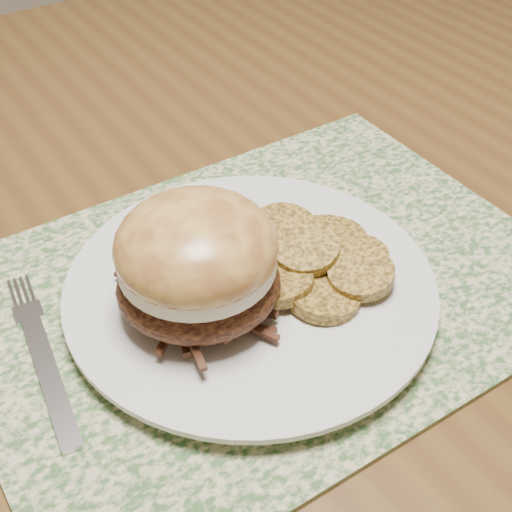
% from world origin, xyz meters
% --- Properties ---
extents(dining_table, '(1.50, 0.90, 0.75)m').
position_xyz_m(dining_table, '(0.00, 0.00, 0.67)').
color(dining_table, brown).
rests_on(dining_table, ground).
extents(placemat, '(0.45, 0.33, 0.00)m').
position_xyz_m(placemat, '(-0.13, -0.18, 0.75)').
color(placemat, '#3B6031').
rests_on(placemat, dining_table).
extents(dinner_plate, '(0.26, 0.26, 0.02)m').
position_xyz_m(dinner_plate, '(-0.15, -0.19, 0.76)').
color(dinner_plate, silver).
rests_on(dinner_plate, placemat).
extents(pork_sandwich, '(0.15, 0.14, 0.09)m').
position_xyz_m(pork_sandwich, '(-0.19, -0.19, 0.81)').
color(pork_sandwich, black).
rests_on(pork_sandwich, dinner_plate).
extents(roasted_potatoes, '(0.14, 0.14, 0.03)m').
position_xyz_m(roasted_potatoes, '(-0.10, -0.20, 0.78)').
color(roasted_potatoes, olive).
rests_on(roasted_potatoes, dinner_plate).
extents(fork, '(0.04, 0.17, 0.00)m').
position_xyz_m(fork, '(-0.30, -0.16, 0.76)').
color(fork, silver).
rests_on(fork, placemat).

